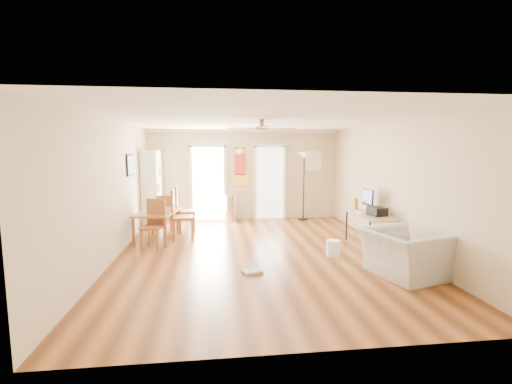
{
  "coord_description": "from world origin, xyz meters",
  "views": [
    {
      "loc": [
        -0.87,
        -6.81,
        2.07
      ],
      "look_at": [
        0.0,
        0.6,
        1.15
      ],
      "focal_mm": 24.95,
      "sensor_mm": 36.0,
      "label": 1
    }
  ],
  "objects": [
    {
      "name": "floor",
      "position": [
        0.0,
        0.0,
        0.0
      ],
      "size": [
        7.0,
        7.0,
        0.0
      ],
      "primitive_type": "plane",
      "color": "brown",
      "rests_on": "ground"
    },
    {
      "name": "ceiling",
      "position": [
        0.0,
        0.0,
        2.6
      ],
      "size": [
        5.5,
        7.0,
        0.0
      ],
      "primitive_type": null,
      "color": "silver",
      "rests_on": "floor"
    },
    {
      "name": "wall_back",
      "position": [
        0.0,
        3.5,
        1.3
      ],
      "size": [
        5.5,
        0.04,
        2.6
      ],
      "primitive_type": null,
      "color": "beige",
      "rests_on": "floor"
    },
    {
      "name": "wall_front",
      "position": [
        0.0,
        -3.5,
        1.3
      ],
      "size": [
        5.5,
        0.04,
        2.6
      ],
      "primitive_type": null,
      "color": "beige",
      "rests_on": "floor"
    },
    {
      "name": "wall_left",
      "position": [
        -2.75,
        0.0,
        1.3
      ],
      "size": [
        0.04,
        7.0,
        2.6
      ],
      "primitive_type": null,
      "color": "beige",
      "rests_on": "floor"
    },
    {
      "name": "wall_right",
      "position": [
        2.75,
        0.0,
        1.3
      ],
      "size": [
        0.04,
        7.0,
        2.6
      ],
      "primitive_type": null,
      "color": "beige",
      "rests_on": "floor"
    },
    {
      "name": "crown_molding",
      "position": [
        0.0,
        0.0,
        2.56
      ],
      "size": [
        5.5,
        7.0,
        0.08
      ],
      "primitive_type": null,
      "color": "white",
      "rests_on": "wall_back"
    },
    {
      "name": "kitchen_doorway",
      "position": [
        -1.05,
        3.48,
        1.05
      ],
      "size": [
        0.9,
        0.1,
        2.1
      ],
      "primitive_type": null,
      "color": "white",
      "rests_on": "wall_back"
    },
    {
      "name": "bathroom_doorway",
      "position": [
        0.75,
        3.48,
        1.05
      ],
      "size": [
        0.8,
        0.1,
        2.1
      ],
      "primitive_type": null,
      "color": "white",
      "rests_on": "wall_back"
    },
    {
      "name": "wall_decal",
      "position": [
        -0.13,
        3.48,
        1.55
      ],
      "size": [
        0.46,
        0.03,
        1.1
      ],
      "primitive_type": "cube",
      "color": "red",
      "rests_on": "wall_back"
    },
    {
      "name": "ac_grille",
      "position": [
        2.05,
        3.47,
        1.7
      ],
      "size": [
        0.5,
        0.04,
        0.6
      ],
      "primitive_type": "cube",
      "color": "white",
      "rests_on": "wall_back"
    },
    {
      "name": "framed_poster",
      "position": [
        -2.73,
        1.4,
        1.7
      ],
      "size": [
        0.04,
        0.66,
        0.48
      ],
      "primitive_type": "cube",
      "color": "black",
      "rests_on": "wall_left"
    },
    {
      "name": "ceiling_fan",
      "position": [
        0.0,
        -0.3,
        2.43
      ],
      "size": [
        1.24,
        1.24,
        0.2
      ],
      "primitive_type": null,
      "color": "#593819",
      "rests_on": "ceiling"
    },
    {
      "name": "bookshelf",
      "position": [
        -2.53,
        2.86,
        1.01
      ],
      "size": [
        0.66,
        0.99,
        2.01
      ],
      "primitive_type": null,
      "rotation": [
        0.0,
        0.0,
        0.31
      ],
      "color": "white",
      "rests_on": "floor"
    },
    {
      "name": "dining_table",
      "position": [
        -2.15,
        1.29,
        0.33
      ],
      "size": [
        1.0,
        1.43,
        0.66
      ],
      "primitive_type": null,
      "rotation": [
        0.0,
        0.0,
        -0.16
      ],
      "color": "#AD6737",
      "rests_on": "floor"
    },
    {
      "name": "dining_chair_right_a",
      "position": [
        -1.6,
        2.09,
        0.57
      ],
      "size": [
        0.5,
        0.5,
        1.14
      ],
      "primitive_type": null,
      "rotation": [
        0.0,
        0.0,
        1.64
      ],
      "color": "#955C30",
      "rests_on": "floor"
    },
    {
      "name": "dining_chair_right_b",
      "position": [
        -1.6,
        1.3,
        0.57
      ],
      "size": [
        0.5,
        0.5,
        1.14
      ],
      "primitive_type": null,
      "rotation": [
        0.0,
        0.0,
        1.64
      ],
      "color": "#A37534",
      "rests_on": "floor"
    },
    {
      "name": "dining_chair_near",
      "position": [
        -2.16,
        0.63,
        0.5
      ],
      "size": [
        0.51,
        0.51,
        1.0
      ],
      "primitive_type": null,
      "rotation": [
        0.0,
        0.0,
        -0.29
      ],
      "color": "#985731",
      "rests_on": "floor"
    },
    {
      "name": "dining_chair_far",
      "position": [
        -2.14,
        2.18,
        0.46
      ],
      "size": [
        0.44,
        0.44,
        0.91
      ],
      "primitive_type": null,
      "rotation": [
        0.0,
        0.0,
        3.34
      ],
      "color": "#965930",
      "rests_on": "floor"
    },
    {
      "name": "trash_can",
      "position": [
        -0.43,
        3.24,
        0.37
      ],
      "size": [
        0.38,
        0.38,
        0.74
      ],
      "primitive_type": "cylinder",
      "rotation": [
        0.0,
        0.0,
        0.14
      ],
      "color": "silver",
      "rests_on": "floor"
    },
    {
      "name": "torchiere_lamp",
      "position": [
        1.69,
        3.18,
        0.98
      ],
      "size": [
        0.43,
        0.43,
        1.96
      ],
      "primitive_type": null,
      "rotation": [
        0.0,
        0.0,
        0.17
      ],
      "color": "black",
      "rests_on": "floor"
    },
    {
      "name": "computer_desk",
      "position": [
        2.38,
        0.2,
        0.35
      ],
      "size": [
        0.65,
        1.29,
        0.69
      ],
      "primitive_type": null,
      "color": "#A87D5B",
      "rests_on": "floor"
    },
    {
      "name": "imac",
      "position": [
        2.47,
        0.58,
        0.94
      ],
      "size": [
        0.2,
        0.53,
        0.49
      ],
      "primitive_type": null,
      "rotation": [
        0.0,
        0.0,
        0.24
      ],
      "color": "black",
      "rests_on": "computer_desk"
    },
    {
      "name": "keyboard",
      "position": [
        2.2,
        0.39,
        0.7
      ],
      "size": [
        0.19,
        0.42,
        0.02
      ],
      "primitive_type": "cube",
      "rotation": [
        0.0,
        0.0,
        -0.15
      ],
      "color": "silver",
      "rests_on": "computer_desk"
    },
    {
      "name": "printer",
      "position": [
        2.45,
        0.07,
        0.78
      ],
      "size": [
        0.36,
        0.4,
        0.18
      ],
      "primitive_type": "cube",
      "rotation": [
        0.0,
        0.0,
        0.23
      ],
      "color": "black",
      "rests_on": "computer_desk"
    },
    {
      "name": "orange_bottle",
      "position": [
        2.3,
        0.8,
        0.82
      ],
      "size": [
        0.11,
        0.11,
        0.26
      ],
      "primitive_type": "cylinder",
      "rotation": [
        0.0,
        0.0,
        0.26
      ],
      "color": "orange",
      "rests_on": "computer_desk"
    },
    {
      "name": "wastebasket_a",
      "position": [
        1.39,
        -0.36,
        0.16
      ],
      "size": [
        0.3,
        0.3,
        0.31
      ],
      "primitive_type": "cylinder",
      "rotation": [
        0.0,
        0.0,
        0.11
      ],
      "color": "white",
      "rests_on": "floor"
    },
    {
      "name": "wastebasket_b",
      "position": [
        2.09,
        -0.94,
        0.16
      ],
      "size": [
        0.32,
        0.32,
        0.31
      ],
      "primitive_type": "cylinder",
      "rotation": [
        0.0,
        0.0,
        0.22
      ],
      "color": "silver",
      "rests_on": "floor"
    },
    {
      "name": "floor_cloth",
      "position": [
        -0.27,
        -1.11,
        0.02
      ],
      "size": [
        0.37,
        0.33,
        0.04
      ],
      "primitive_type": "cube",
      "rotation": [
        0.0,
        0.0,
        0.31
      ],
      "color": "#999894",
      "rests_on": "floor"
    },
    {
      "name": "armchair",
      "position": [
        2.15,
        -1.54,
        0.37
      ],
      "size": [
        1.27,
        1.37,
        0.75
      ],
      "primitive_type": "imported",
      "rotation": [
        0.0,
        0.0,
        1.83
      ],
      "color": "#AEAEA8",
      "rests_on": "floor"
    }
  ]
}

